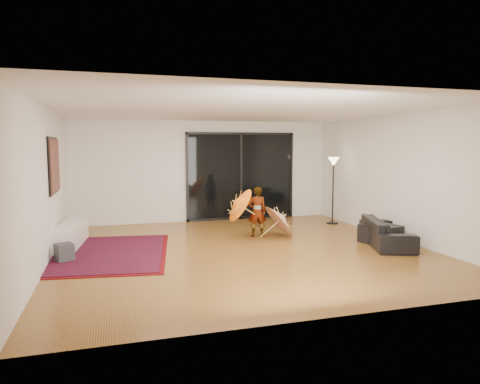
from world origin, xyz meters
name	(u,v)px	position (x,y,z in m)	size (l,w,h in m)	color
floor	(243,250)	(0.00, 0.00, 0.00)	(7.00, 7.00, 0.00)	olive
ceiling	(243,110)	(0.00, 0.00, 2.70)	(7.00, 7.00, 0.00)	white
wall_back	(205,171)	(0.00, 3.50, 1.35)	(7.00, 7.00, 0.00)	silver
wall_front	(332,204)	(0.00, -3.50, 1.35)	(7.00, 7.00, 0.00)	silver
wall_left	(45,186)	(-3.50, 0.00, 1.35)	(7.00, 7.00, 0.00)	silver
wall_right	(398,177)	(3.50, 0.00, 1.35)	(7.00, 7.00, 0.00)	silver
sliding_door	(241,176)	(1.00, 3.47, 1.20)	(3.06, 0.07, 2.40)	black
painting	(54,165)	(-3.46, 1.00, 1.65)	(0.04, 1.28, 1.08)	black
media_console	(71,235)	(-3.25, 1.26, 0.23)	(0.41, 1.64, 0.46)	white
speaker	(64,253)	(-3.25, 0.07, 0.16)	(0.28, 0.28, 0.32)	#424244
persian_rug	(107,253)	(-2.54, 0.44, 0.01)	(2.62, 3.36, 0.02)	#55070B
sofa	(386,232)	(2.95, -0.43, 0.27)	(1.84, 0.72, 0.54)	black
ottoman	(380,234)	(2.93, -0.25, 0.19)	(0.67, 0.67, 0.38)	black
floor_lamp	(333,171)	(3.10, 2.10, 1.37)	(0.30, 0.30, 1.74)	black
child	(257,212)	(0.67, 1.10, 0.56)	(0.41, 0.27, 1.13)	#999999
parasol_orange	(234,205)	(0.12, 1.05, 0.73)	(0.58, 0.81, 0.87)	orange
parasol_white	(285,214)	(1.27, 0.95, 0.50)	(0.68, 0.86, 0.95)	silver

